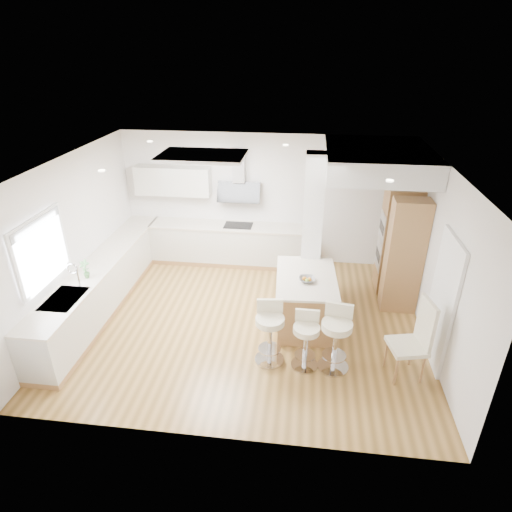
# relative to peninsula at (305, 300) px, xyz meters

# --- Properties ---
(ground) EXTENTS (6.00, 6.00, 0.00)m
(ground) POSITION_rel_peninsula_xyz_m (-0.99, -0.12, -0.46)
(ground) COLOR #A3783C
(ground) RESTS_ON ground
(ceiling) EXTENTS (6.00, 5.00, 0.02)m
(ceiling) POSITION_rel_peninsula_xyz_m (-0.99, -0.12, -0.46)
(ceiling) COLOR silver
(ceiling) RESTS_ON ground
(wall_back) EXTENTS (6.00, 0.04, 2.80)m
(wall_back) POSITION_rel_peninsula_xyz_m (-0.99, 2.38, 0.94)
(wall_back) COLOR silver
(wall_back) RESTS_ON ground
(wall_left) EXTENTS (0.04, 5.00, 2.80)m
(wall_left) POSITION_rel_peninsula_xyz_m (-3.99, -0.12, 0.94)
(wall_left) COLOR silver
(wall_left) RESTS_ON ground
(wall_right) EXTENTS (0.04, 5.00, 2.80)m
(wall_right) POSITION_rel_peninsula_xyz_m (2.01, -0.12, 0.94)
(wall_right) COLOR silver
(wall_right) RESTS_ON ground
(skylight) EXTENTS (4.10, 2.10, 0.06)m
(skylight) POSITION_rel_peninsula_xyz_m (-1.78, 0.48, 2.31)
(skylight) COLOR white
(skylight) RESTS_ON ground
(window_left) EXTENTS (0.06, 1.28, 1.07)m
(window_left) POSITION_rel_peninsula_xyz_m (-3.95, -1.02, 1.23)
(window_left) COLOR silver
(window_left) RESTS_ON ground
(doorway_right) EXTENTS (0.05, 1.00, 2.10)m
(doorway_right) POSITION_rel_peninsula_xyz_m (1.98, -0.72, 0.54)
(doorway_right) COLOR #453D36
(doorway_right) RESTS_ON ground
(counter_left) EXTENTS (0.63, 4.50, 1.35)m
(counter_left) POSITION_rel_peninsula_xyz_m (-3.69, 0.12, -0.00)
(counter_left) COLOR #A57746
(counter_left) RESTS_ON ground
(counter_back) EXTENTS (3.62, 0.63, 2.50)m
(counter_back) POSITION_rel_peninsula_xyz_m (-1.91, 2.11, 0.23)
(counter_back) COLOR #A57746
(counter_back) RESTS_ON ground
(pillar) EXTENTS (0.35, 0.35, 2.80)m
(pillar) POSITION_rel_peninsula_xyz_m (0.06, 0.83, 0.94)
(pillar) COLOR white
(pillar) RESTS_ON ground
(soffit) EXTENTS (1.78, 2.20, 0.40)m
(soffit) POSITION_rel_peninsula_xyz_m (1.11, 1.28, 2.14)
(soffit) COLOR silver
(soffit) RESTS_ON ground
(oven_column) EXTENTS (0.63, 1.21, 2.10)m
(oven_column) POSITION_rel_peninsula_xyz_m (1.68, 1.11, 0.59)
(oven_column) COLOR #A57746
(oven_column) RESTS_ON ground
(peninsula) EXTENTS (1.07, 1.55, 0.98)m
(peninsula) POSITION_rel_peninsula_xyz_m (0.00, 0.00, 0.00)
(peninsula) COLOR #A57746
(peninsula) RESTS_ON ground
(bar_stool_a) EXTENTS (0.51, 0.51, 1.01)m
(bar_stool_a) POSITION_rel_peninsula_xyz_m (-0.51, -1.07, 0.11)
(bar_stool_a) COLOR silver
(bar_stool_a) RESTS_ON ground
(bar_stool_b) EXTENTS (0.42, 0.42, 0.92)m
(bar_stool_b) POSITION_rel_peninsula_xyz_m (0.03, -1.13, 0.06)
(bar_stool_b) COLOR silver
(bar_stool_b) RESTS_ON ground
(bar_stool_c) EXTENTS (0.54, 0.54, 1.05)m
(bar_stool_c) POSITION_rel_peninsula_xyz_m (0.47, -1.12, 0.13)
(bar_stool_c) COLOR silver
(bar_stool_c) RESTS_ON ground
(dining_chair) EXTENTS (0.58, 0.58, 1.26)m
(dining_chair) POSITION_rel_peninsula_xyz_m (1.58, -1.13, 0.21)
(dining_chair) COLOR beige
(dining_chair) RESTS_ON ground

